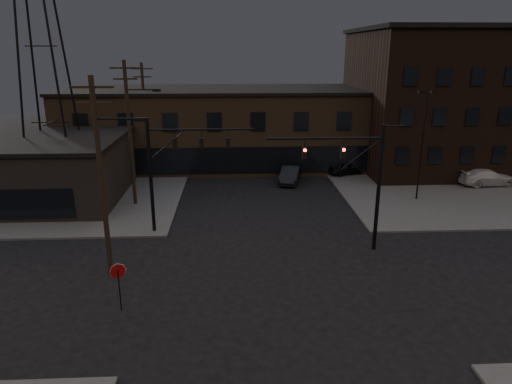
% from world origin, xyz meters
% --- Properties ---
extents(ground, '(140.00, 140.00, 0.00)m').
position_xyz_m(ground, '(0.00, 0.00, 0.00)').
color(ground, black).
rests_on(ground, ground).
extents(sidewalk_ne, '(30.00, 30.00, 0.15)m').
position_xyz_m(sidewalk_ne, '(22.00, 22.00, 0.07)').
color(sidewalk_ne, '#474744').
rests_on(sidewalk_ne, ground).
extents(sidewalk_nw, '(30.00, 30.00, 0.15)m').
position_xyz_m(sidewalk_nw, '(-22.00, 22.00, 0.07)').
color(sidewalk_nw, '#474744').
rests_on(sidewalk_nw, ground).
extents(building_row, '(40.00, 12.00, 8.00)m').
position_xyz_m(building_row, '(0.00, 28.00, 4.00)').
color(building_row, brown).
rests_on(building_row, ground).
extents(building_right, '(22.00, 16.00, 14.00)m').
position_xyz_m(building_right, '(22.00, 26.00, 7.00)').
color(building_right, black).
rests_on(building_right, ground).
extents(building_left, '(16.00, 12.00, 5.00)m').
position_xyz_m(building_left, '(-20.00, 16.00, 2.50)').
color(building_left, black).
rests_on(building_left, ground).
extents(traffic_signal_near, '(7.12, 0.24, 8.00)m').
position_xyz_m(traffic_signal_near, '(5.36, 4.50, 4.93)').
color(traffic_signal_near, black).
rests_on(traffic_signal_near, ground).
extents(traffic_signal_far, '(7.12, 0.24, 8.00)m').
position_xyz_m(traffic_signal_far, '(-6.72, 8.00, 5.01)').
color(traffic_signal_far, black).
rests_on(traffic_signal_far, ground).
extents(stop_sign, '(0.72, 0.33, 2.48)m').
position_xyz_m(stop_sign, '(-8.00, -1.99, 1.84)').
color(stop_sign, black).
rests_on(stop_sign, ground).
extents(utility_pole_near, '(3.70, 0.28, 11.00)m').
position_xyz_m(utility_pole_near, '(-9.43, 2.00, 5.87)').
color(utility_pole_near, black).
rests_on(utility_pole_near, ground).
extents(utility_pole_mid, '(3.70, 0.28, 11.50)m').
position_xyz_m(utility_pole_mid, '(-10.44, 14.00, 6.13)').
color(utility_pole_mid, black).
rests_on(utility_pole_mid, ground).
extents(utility_pole_far, '(2.20, 0.28, 11.00)m').
position_xyz_m(utility_pole_far, '(-11.50, 26.00, 5.78)').
color(utility_pole_far, black).
rests_on(utility_pole_far, ground).
extents(transmission_tower, '(7.00, 7.00, 25.00)m').
position_xyz_m(transmission_tower, '(-18.00, 18.00, 12.50)').
color(transmission_tower, black).
rests_on(transmission_tower, ground).
extents(lot_light_a, '(1.50, 0.28, 9.14)m').
position_xyz_m(lot_light_a, '(13.00, 14.00, 5.51)').
color(lot_light_a, black).
rests_on(lot_light_a, ground).
extents(lot_light_b, '(1.50, 0.28, 9.14)m').
position_xyz_m(lot_light_b, '(19.00, 19.00, 5.51)').
color(lot_light_b, black).
rests_on(lot_light_b, ground).
extents(parked_car_lot_a, '(4.21, 2.74, 1.33)m').
position_xyz_m(parked_car_lot_a, '(9.00, 22.27, 0.82)').
color(parked_car_lot_a, black).
rests_on(parked_car_lot_a, sidewalk_ne).
extents(parked_car_lot_b, '(5.32, 2.46, 1.51)m').
position_xyz_m(parked_car_lot_b, '(21.09, 17.74, 0.90)').
color(parked_car_lot_b, silver).
rests_on(parked_car_lot_b, sidewalk_ne).
extents(car_crossing, '(2.82, 5.03, 1.57)m').
position_xyz_m(car_crossing, '(3.03, 20.12, 0.78)').
color(car_crossing, black).
rests_on(car_crossing, ground).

